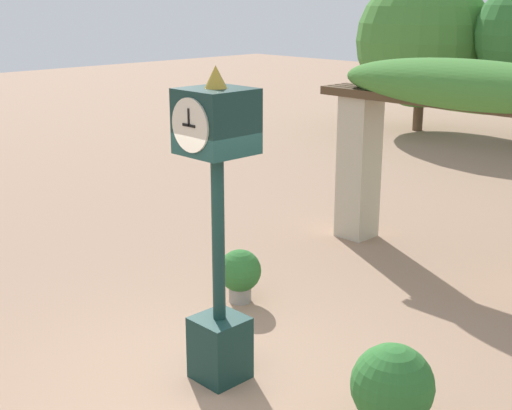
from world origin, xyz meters
name	(u,v)px	position (x,y,z in m)	size (l,w,h in m)	color
ground_plane	(197,385)	(0.00, 0.00, 0.00)	(60.00, 60.00, 0.00)	#9E7A60
pedestal_clock	(218,216)	(0.04, 0.28, 1.70)	(0.59, 0.64, 3.10)	#14332D
pergola	(466,114)	(0.00, 4.75, 2.17)	(4.62, 1.11, 2.89)	#BCB299
potted_plant_near_left	(240,273)	(-1.18, 1.69, 0.38)	(0.53, 0.53, 0.68)	gray
potted_plant_near_right	(392,387)	(1.81, 0.69, 0.46)	(0.73, 0.73, 0.84)	brown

